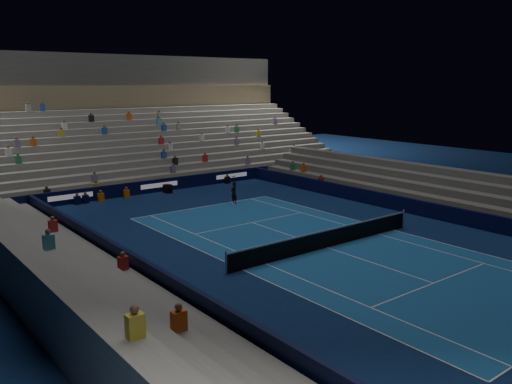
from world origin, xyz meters
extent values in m
plane|color=#0C1F4A|center=(0.00, 0.00, 0.00)|extent=(90.00, 90.00, 0.00)
cube|color=#1B5698|center=(0.00, 0.00, 0.01)|extent=(10.97, 23.77, 0.01)
cube|color=black|center=(0.00, 18.50, 0.50)|extent=(44.00, 0.25, 1.00)
cube|color=black|center=(9.70, 0.00, 0.50)|extent=(0.25, 37.00, 1.00)
cube|color=black|center=(-9.70, 0.00, 0.50)|extent=(0.25, 37.00, 1.00)
cube|color=slate|center=(0.00, 19.50, 0.25)|extent=(44.00, 1.00, 0.50)
cube|color=slate|center=(0.00, 20.50, 0.50)|extent=(44.00, 1.00, 1.00)
cube|color=slate|center=(0.00, 21.50, 0.75)|extent=(44.00, 1.00, 1.50)
cube|color=slate|center=(0.00, 22.50, 1.00)|extent=(44.00, 1.00, 2.00)
cube|color=slate|center=(0.00, 23.50, 1.25)|extent=(44.00, 1.00, 2.50)
cube|color=slate|center=(0.00, 24.50, 1.50)|extent=(44.00, 1.00, 3.00)
cube|color=slate|center=(0.00, 25.50, 1.75)|extent=(44.00, 1.00, 3.50)
cube|color=slate|center=(0.00, 26.50, 2.00)|extent=(44.00, 1.00, 4.00)
cube|color=slate|center=(0.00, 27.50, 2.25)|extent=(44.00, 1.00, 4.50)
cube|color=slate|center=(0.00, 28.50, 2.50)|extent=(44.00, 1.00, 5.00)
cube|color=slate|center=(0.00, 29.50, 2.75)|extent=(44.00, 1.00, 5.50)
cube|color=slate|center=(0.00, 30.50, 3.00)|extent=(44.00, 1.00, 6.00)
cube|color=#837051|center=(0.00, 31.60, 7.10)|extent=(44.00, 0.60, 2.20)
cube|color=#464643|center=(0.00, 33.00, 9.70)|extent=(44.00, 2.40, 3.00)
cube|color=#5E5E5A|center=(10.50, 0.00, 0.25)|extent=(1.00, 37.00, 0.50)
cube|color=#5E5E5A|center=(11.50, 0.00, 0.50)|extent=(1.00, 37.00, 1.00)
cube|color=#5E5E5A|center=(12.50, 0.00, 0.75)|extent=(1.00, 37.00, 1.50)
cube|color=#5E5E5A|center=(13.50, 0.00, 1.00)|extent=(1.00, 37.00, 2.00)
cube|color=#5E5E5A|center=(14.50, 0.00, 1.25)|extent=(1.00, 37.00, 2.50)
cube|color=slate|center=(-10.50, 0.00, 0.25)|extent=(1.00, 37.00, 0.50)
cube|color=slate|center=(-11.50, 0.00, 0.50)|extent=(1.00, 37.00, 1.00)
cube|color=slate|center=(-12.50, 0.00, 0.75)|extent=(1.00, 37.00, 1.50)
cube|color=slate|center=(-13.50, 0.00, 1.00)|extent=(1.00, 37.00, 2.00)
cube|color=slate|center=(-14.50, 0.00, 1.25)|extent=(1.00, 37.00, 2.50)
cylinder|color=#B2B2B7|center=(-6.40, 0.00, 0.55)|extent=(0.10, 0.10, 1.10)
cylinder|color=#B2B2B7|center=(6.40, 0.00, 0.55)|extent=(0.10, 0.10, 1.10)
cube|color=black|center=(0.00, 0.00, 0.45)|extent=(12.80, 0.03, 0.90)
cube|color=white|center=(0.00, 0.00, 0.94)|extent=(12.80, 0.04, 0.08)
imported|color=black|center=(2.17, 11.33, 0.81)|extent=(0.69, 0.58, 1.61)
cube|color=black|center=(0.35, 17.67, 0.33)|extent=(0.62, 0.70, 0.66)
cylinder|color=black|center=(0.35, 17.19, 0.53)|extent=(0.24, 0.38, 0.16)
camera|label=1|loc=(-19.30, -18.66, 8.46)|focal=37.28mm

